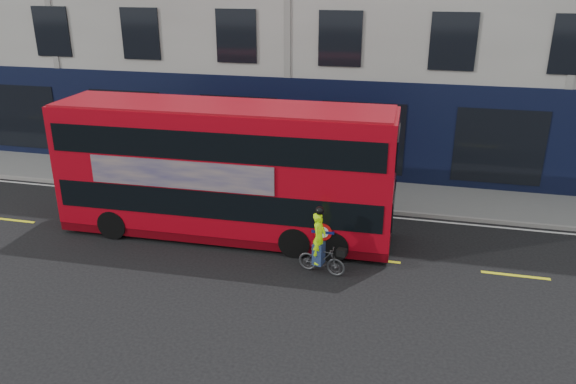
% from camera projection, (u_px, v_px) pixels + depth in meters
% --- Properties ---
extents(ground, '(120.00, 120.00, 0.00)m').
position_uv_depth(ground, '(221.00, 268.00, 15.74)').
color(ground, black).
rests_on(ground, ground).
extents(pavement, '(60.00, 3.00, 0.12)m').
position_uv_depth(pavement, '(278.00, 187.00, 21.61)').
color(pavement, slate).
rests_on(pavement, ground).
extents(kerb, '(60.00, 0.12, 0.13)m').
position_uv_depth(kerb, '(268.00, 201.00, 20.25)').
color(kerb, gray).
rests_on(kerb, ground).
extents(road_edge_line, '(58.00, 0.10, 0.01)m').
position_uv_depth(road_edge_line, '(266.00, 206.00, 20.00)').
color(road_edge_line, silver).
rests_on(road_edge_line, ground).
extents(lane_dashes, '(58.00, 0.12, 0.01)m').
position_uv_depth(lane_dashes, '(237.00, 245.00, 17.10)').
color(lane_dashes, yellow).
rests_on(lane_dashes, ground).
extents(bus, '(10.35, 2.55, 4.15)m').
position_uv_depth(bus, '(226.00, 170.00, 17.08)').
color(bus, '#AD0614').
rests_on(bus, ground).
extents(cyclist, '(1.41, 0.64, 1.97)m').
position_uv_depth(cyclist, '(321.00, 251.00, 15.28)').
color(cyclist, '#424447').
rests_on(cyclist, ground).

